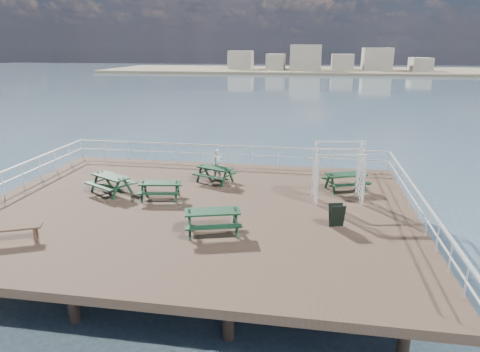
% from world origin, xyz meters
% --- Properties ---
extents(ground, '(18.00, 14.00, 0.30)m').
position_xyz_m(ground, '(0.00, 0.00, -0.15)').
color(ground, brown).
rests_on(ground, ground).
extents(sea_backdrop, '(300.00, 300.00, 9.20)m').
position_xyz_m(sea_backdrop, '(12.54, 134.07, -0.51)').
color(sea_backdrop, '#41596E').
rests_on(sea_backdrop, ground).
extents(railing, '(17.77, 13.76, 1.10)m').
position_xyz_m(railing, '(-0.07, 2.57, 0.87)').
color(railing, silver).
rests_on(railing, ground).
extents(picnic_table_a, '(1.96, 1.68, 0.86)m').
position_xyz_m(picnic_table_a, '(-1.72, 0.68, 0.55)').
color(picnic_table_a, '#153C24').
rests_on(picnic_table_a, ground).
extents(picnic_table_b, '(2.16, 1.97, 0.85)m').
position_xyz_m(picnic_table_b, '(0.11, 3.43, 0.55)').
color(picnic_table_b, '#153C24').
rests_on(picnic_table_b, ground).
extents(picnic_table_c, '(2.27, 2.08, 0.90)m').
position_xyz_m(picnic_table_c, '(6.37, 3.23, 0.57)').
color(picnic_table_c, '#153C24').
rests_on(picnic_table_c, ground).
extents(picnic_table_d, '(2.41, 2.27, 0.93)m').
position_xyz_m(picnic_table_d, '(-4.21, 1.08, 0.59)').
color(picnic_table_d, '#153C24').
rests_on(picnic_table_d, ground).
extents(picnic_table_e, '(2.33, 2.07, 0.96)m').
position_xyz_m(picnic_table_e, '(1.34, -2.41, 0.61)').
color(picnic_table_e, '#153C24').
rests_on(picnic_table_e, ground).
extents(flat_bench_far, '(1.79, 1.13, 0.51)m').
position_xyz_m(flat_bench_far, '(-5.22, -4.22, 0.38)').
color(flat_bench_far, brown).
rests_on(flat_bench_far, ground).
extents(trellis_arbor, '(2.28, 1.47, 2.64)m').
position_xyz_m(trellis_arbor, '(5.90, 1.73, 1.17)').
color(trellis_arbor, silver).
rests_on(trellis_arbor, ground).
extents(sandwich_board, '(0.63, 0.54, 0.88)m').
position_xyz_m(sandwich_board, '(5.75, -1.13, 0.43)').
color(sandwich_board, black).
rests_on(sandwich_board, ground).
extents(person, '(0.58, 0.39, 1.55)m').
position_xyz_m(person, '(0.15, 3.84, 0.77)').
color(person, white).
rests_on(person, ground).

